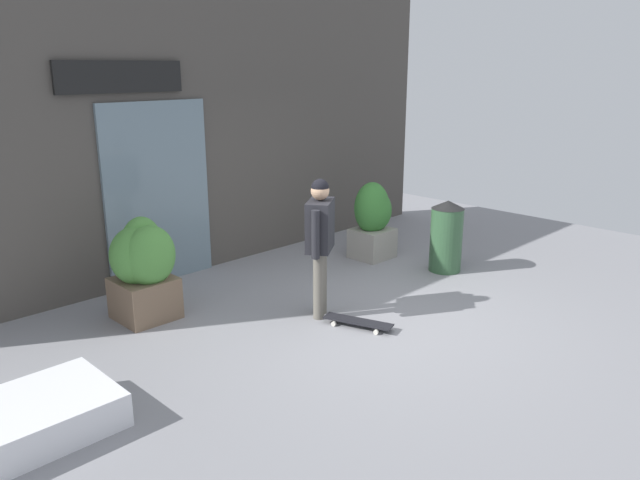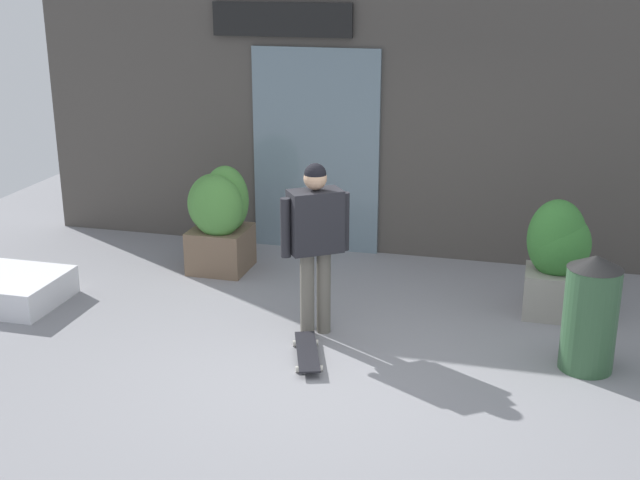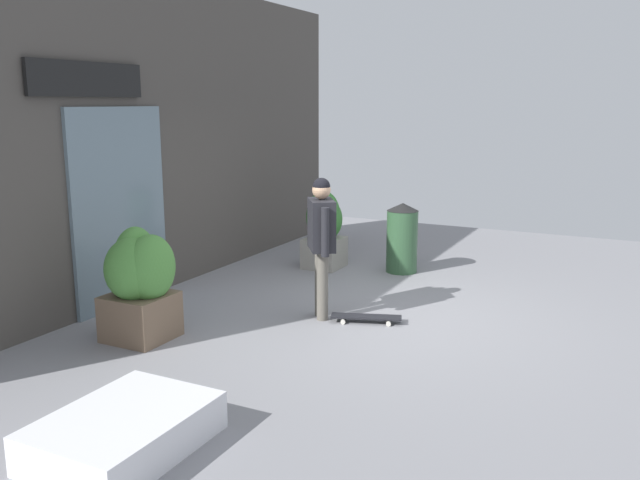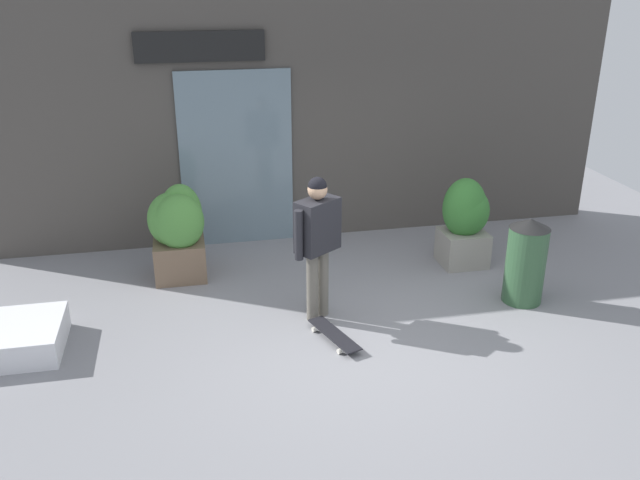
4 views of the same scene
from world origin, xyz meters
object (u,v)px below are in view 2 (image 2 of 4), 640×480
Objects in this scene: skateboarder at (315,232)px; trash_bin at (591,313)px; planter_box_left at (219,215)px; planter_box_right at (557,254)px; skateboard at (307,352)px.

skateboarder is 2.45m from trash_bin.
planter_box_left is 4.13m from trash_bin.
planter_box_left is at bearing 159.18° from trash_bin.
planter_box_right is at bearing 103.48° from trash_bin.
skateboarder reaches higher than planter_box_left.
planter_box_right is (2.13, 1.02, -0.37)m from skateboarder.
skateboard is 0.79× the size of trash_bin.
skateboard is 2.64m from planter_box_right.
skateboarder reaches higher than trash_bin.
skateboarder is 2.39m from planter_box_right.
planter_box_right is 1.17m from trash_bin.
planter_box_right is (2.06, 1.55, 0.56)m from skateboard.
skateboard is at bearing -50.92° from planter_box_left.
trash_bin is at bearing -76.52° from planter_box_right.
skateboard is at bearing -27.62° from skateboarder.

